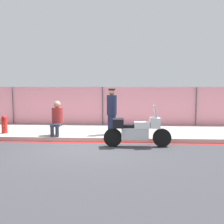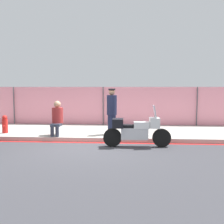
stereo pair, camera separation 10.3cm
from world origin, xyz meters
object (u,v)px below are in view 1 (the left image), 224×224
(motorcycle, at_px, (137,130))
(officer_standing, at_px, (112,111))
(person_seated_on_curb, at_px, (57,116))
(fire_hydrant, at_px, (4,124))

(motorcycle, distance_m, officer_standing, 1.77)
(officer_standing, relative_size, person_seated_on_curb, 1.35)
(officer_standing, bearing_deg, person_seated_on_curb, -171.21)
(person_seated_on_curb, height_order, fire_hydrant, person_seated_on_curb)
(motorcycle, bearing_deg, officer_standing, 121.58)
(officer_standing, xyz_separation_m, person_seated_on_curb, (-2.09, -0.32, -0.19))
(motorcycle, distance_m, fire_hydrant, 5.45)
(fire_hydrant, bearing_deg, motorcycle, -14.93)
(person_seated_on_curb, relative_size, fire_hydrant, 1.83)
(motorcycle, relative_size, officer_standing, 1.27)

